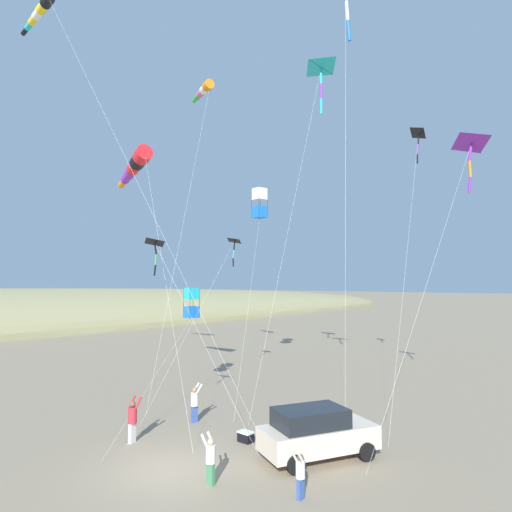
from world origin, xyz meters
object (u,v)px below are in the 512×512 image
Objects in this scene: kite_delta_long_streamer_right at (234,241)px; kite_box_small_distant at (192,303)px; kite_windsock_orange_high_right at (204,90)px; kite_delta_black_fish_shape at (322,68)px; kite_windsock_magenta_far_left at (40,12)px; kite_delta_white_trailing at (419,134)px; person_bystander_far at (195,401)px; parked_car at (316,432)px; person_child_green_jacket at (210,457)px; kite_delta_teal_far_right at (472,144)px; person_adult_flyer at (133,418)px; kite_windsock_red_high_left at (136,165)px; kite_delta_striped_overhead at (156,243)px; cooler_box at (246,437)px; person_child_grey_jacket at (300,472)px; kite_box_blue_topmost at (260,203)px.

kite_delta_long_streamer_right is 1.04× the size of kite_box_small_distant.
kite_windsock_orange_high_right is 0.98× the size of kite_delta_black_fish_shape.
kite_windsock_magenta_far_left reaches higher than kite_delta_white_trailing.
kite_windsock_magenta_far_left is at bearing 25.21° from person_bystander_far.
kite_box_small_distant is (-1.95, 2.55, -14.44)m from kite_windsock_orange_high_right.
parked_car is at bearing 121.73° from kite_delta_black_fish_shape.
person_child_green_jacket is 18.67m from kite_delta_teal_far_right.
kite_windsock_red_high_left is (5.07, -3.19, 12.00)m from person_adult_flyer.
cooler_box is at bearing -143.43° from kite_delta_striped_overhead.
kite_delta_teal_far_right is (-3.09, -9.13, 12.36)m from parked_car.
person_bystander_far is (8.07, -2.70, 0.17)m from person_child_grey_jacket.
kite_windsock_magenta_far_left reaches higher than person_adult_flyer.
kite_delta_teal_far_right is 17.52m from kite_windsock_red_high_left.
kite_delta_white_trailing is (-0.14, -17.36, 14.96)m from person_child_green_jacket.
kite_delta_teal_far_right is 0.69× the size of kite_windsock_orange_high_right.
kite_windsock_magenta_far_left is at bearing 60.86° from kite_box_small_distant.
person_bystander_far is 11.25m from kite_delta_long_streamer_right.
person_bystander_far is (5.34, -3.85, 0.09)m from person_child_green_jacket.
kite_delta_teal_far_right reaches higher than kite_delta_striped_overhead.
kite_box_blue_topmost is at bearing -69.67° from person_adult_flyer.
cooler_box is 22.79m from kite_windsock_orange_high_right.
kite_box_blue_topmost is at bearing -86.92° from kite_box_small_distant.
person_child_green_jacket is 0.07× the size of kite_windsock_magenta_far_left.
kite_delta_striped_overhead is at bearing 36.57° from cooler_box.
cooler_box is 0.03× the size of kite_windsock_orange_high_right.
cooler_box is 0.35× the size of person_bystander_far.
kite_windsock_orange_high_right is (13.07, -5.80, 18.77)m from parked_car.
kite_windsock_orange_high_right is 1.23× the size of kite_delta_white_trailing.
kite_box_blue_topmost is 9.82m from kite_delta_black_fish_shape.
kite_windsock_orange_high_right reaches higher than cooler_box.
kite_delta_striped_overhead is (4.94, -1.27, 7.29)m from person_child_green_jacket.
kite_windsock_red_high_left is 13.31m from kite_delta_black_fish_shape.
kite_windsock_orange_high_right is 2.38× the size of kite_delta_striped_overhead.
person_child_green_jacket is at bearing 175.14° from person_adult_flyer.
person_child_grey_jacket is (-1.43, 2.93, -0.16)m from parked_car.
cooler_box is 0.43× the size of person_child_grey_jacket.
person_child_green_jacket is 0.19× the size of kite_delta_striped_overhead.
cooler_box is 20.93m from kite_delta_white_trailing.
kite_windsock_orange_high_right is at bearing 32.15° from kite_delta_white_trailing.
kite_windsock_red_high_left is at bearing 89.42° from kite_box_blue_topmost.
kite_windsock_orange_high_right is 10.53m from kite_windsock_magenta_far_left.
kite_box_small_distant is (11.12, -3.25, 4.33)m from parked_car.
person_bystander_far is 0.13× the size of kite_windsock_red_high_left.
kite_windsock_magenta_far_left reaches higher than kite_box_small_distant.
kite_windsock_red_high_left is 8.56m from kite_box_small_distant.
parked_car is at bearing -107.69° from person_child_green_jacket.
kite_delta_black_fish_shape reaches higher than person_child_green_jacket.
kite_windsock_red_high_left reaches higher than parked_car.
kite_delta_long_streamer_right reaches higher than person_bystander_far.
person_adult_flyer is 1.03× the size of person_bystander_far.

